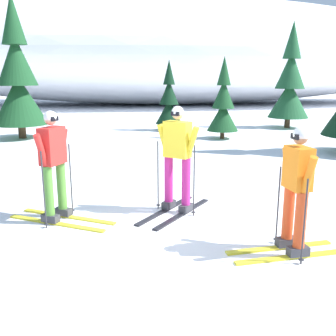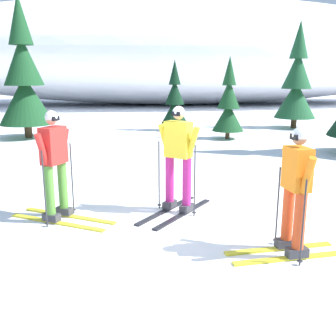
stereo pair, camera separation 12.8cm
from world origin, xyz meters
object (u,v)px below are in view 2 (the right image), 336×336
at_px(skier_orange_jacket, 295,190).
at_px(skier_red_jacket, 55,164).
at_px(skier_yellow_jacket, 178,157).
at_px(pine_tree_center_right, 228,105).
at_px(pine_tree_center, 175,101).
at_px(pine_tree_center_left, 24,79).
at_px(pine_tree_far_right, 297,84).

relative_size(skier_orange_jacket, skier_red_jacket, 0.95).
bearing_deg(skier_yellow_jacket, pine_tree_center_right, 70.28).
bearing_deg(pine_tree_center, pine_tree_center_right, -54.10).
relative_size(skier_orange_jacket, pine_tree_center_left, 0.33).
bearing_deg(pine_tree_far_right, pine_tree_center_left, -171.32).
xyz_separation_m(pine_tree_center, pine_tree_center_right, (1.72, -2.38, 0.02)).
xyz_separation_m(skier_orange_jacket, skier_red_jacket, (-3.34, 1.62, 0.06)).
bearing_deg(skier_yellow_jacket, skier_red_jacket, -174.01).
distance_m(pine_tree_center_right, pine_tree_far_right, 4.55).
bearing_deg(skier_red_jacket, skier_yellow_jacket, 5.99).
relative_size(pine_tree_center, pine_tree_center_right, 0.98).
height_order(skier_yellow_jacket, pine_tree_center, pine_tree_center).
bearing_deg(skier_yellow_jacket, pine_tree_center_left, 118.27).
relative_size(skier_orange_jacket, pine_tree_center, 0.58).
xyz_separation_m(skier_red_jacket, pine_tree_center_left, (-2.64, 8.90, 1.21)).
distance_m(skier_yellow_jacket, skier_red_jacket, 2.04).
xyz_separation_m(skier_red_jacket, pine_tree_center_right, (4.80, 7.94, 0.30)).
height_order(skier_yellow_jacket, pine_tree_center_right, pine_tree_center_right).
bearing_deg(pine_tree_center_left, pine_tree_center, 14.02).
relative_size(skier_orange_jacket, pine_tree_far_right, 0.37).
bearing_deg(pine_tree_center_left, skier_red_jacket, -73.45).
xyz_separation_m(skier_yellow_jacket, pine_tree_center_left, (-4.67, 8.68, 1.18)).
relative_size(skier_red_jacket, pine_tree_center_right, 0.60).
relative_size(skier_yellow_jacket, pine_tree_center_left, 0.36).
bearing_deg(skier_yellow_jacket, skier_orange_jacket, -54.31).
relative_size(pine_tree_center_left, pine_tree_center, 1.76).
bearing_deg(pine_tree_center_right, skier_yellow_jacket, -109.72).
xyz_separation_m(skier_yellow_jacket, pine_tree_far_right, (6.42, 10.38, 0.94)).
height_order(skier_red_jacket, pine_tree_far_right, pine_tree_far_right).
distance_m(skier_red_jacket, pine_tree_center_left, 9.36).
bearing_deg(skier_yellow_jacket, pine_tree_center, 84.08).
xyz_separation_m(pine_tree_center, pine_tree_far_right, (5.37, 0.27, 0.69)).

